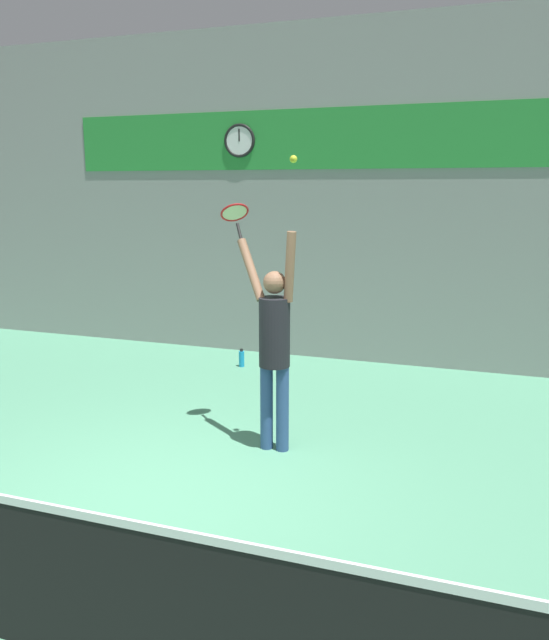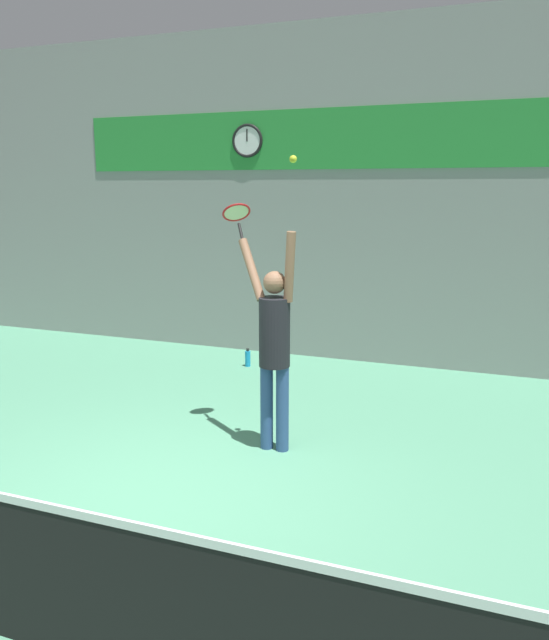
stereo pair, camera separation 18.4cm
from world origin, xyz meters
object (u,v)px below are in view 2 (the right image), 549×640
Objects in this scene: tennis_ball at (293,159)px; water_bottle at (248,358)px; scoreboard_clock at (247,141)px; tennis_racket at (237,214)px; tennis_player at (274,341)px.

water_bottle is (-1.64, 2.72, -2.77)m from tennis_ball.
scoreboard_clock reaches higher than tennis_racket.
water_bottle is at bearing 121.19° from tennis_ball.
tennis_player is 1.77m from tennis_ball.
scoreboard_clock is 3.50m from tennis_racket.
tennis_ball is 4.21m from water_bottle.
scoreboard_clock is 1.84× the size of water_bottle.
scoreboard_clock is at bearing 116.81° from tennis_player.
tennis_ball is at bearing -60.90° from scoreboard_clock.
tennis_racket is at bearing 150.44° from tennis_ball.
tennis_racket is 3.31m from water_bottle.
tennis_racket is at bearing -68.80° from scoreboard_clock.
tennis_ball reaches higher than tennis_racket.
tennis_racket is at bearing 144.98° from tennis_player.
water_bottle is (-1.44, 2.68, -1.02)m from tennis_player.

